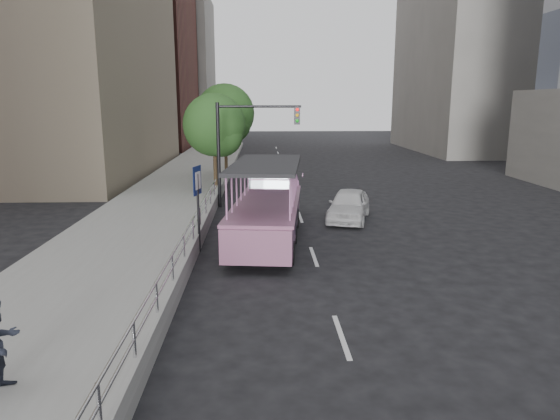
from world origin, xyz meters
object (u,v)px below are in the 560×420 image
(car, at_px, (349,205))
(street_tree_far, at_px, (226,116))
(duck_boat, at_px, (269,208))
(street_tree_near, at_px, (216,128))
(traffic_signal, at_px, (242,137))
(parking_sign, at_px, (198,200))

(car, relative_size, street_tree_far, 0.63)
(duck_boat, bearing_deg, street_tree_near, 107.07)
(car, relative_size, street_tree_near, 0.71)
(car, bearing_deg, traffic_signal, 164.20)
(street_tree_near, distance_m, street_tree_far, 6.02)
(duck_boat, distance_m, car, 4.50)
(street_tree_near, bearing_deg, street_tree_far, 88.09)
(parking_sign, height_order, street_tree_far, street_tree_far)
(street_tree_far, bearing_deg, traffic_signal, -81.57)
(parking_sign, bearing_deg, car, 37.50)
(parking_sign, xyz_separation_m, street_tree_near, (-0.30, 11.23, 1.92))
(parking_sign, bearing_deg, traffic_signal, 80.59)
(parking_sign, distance_m, traffic_signal, 8.07)
(street_tree_far, bearing_deg, car, -63.53)
(street_tree_near, xyz_separation_m, street_tree_far, (0.20, 6.00, 0.49))
(traffic_signal, relative_size, street_tree_far, 0.81)
(street_tree_near, bearing_deg, traffic_signal, -65.02)
(traffic_signal, bearing_deg, duck_boat, -78.03)
(street_tree_near, bearing_deg, car, -45.39)
(duck_boat, distance_m, street_tree_far, 15.70)
(car, height_order, parking_sign, parking_sign)
(car, relative_size, parking_sign, 1.33)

